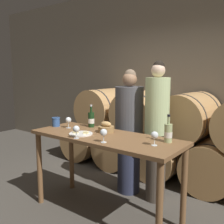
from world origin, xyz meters
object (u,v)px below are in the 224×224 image
(person_right, at_px, (157,131))
(bread_basket, at_px, (106,128))
(wine_bottle_red, at_px, (91,119))
(wine_glass_right, at_px, (155,136))
(wine_glass_left, at_px, (76,129))
(person_left, at_px, (129,132))
(tasting_table, at_px, (105,147))
(wine_glass_center, at_px, (104,133))
(blue_crock, at_px, (56,121))
(wine_glass_far_left, at_px, (68,120))
(wine_bottle_white, at_px, (168,133))
(cheese_plate, at_px, (81,134))

(person_right, distance_m, bread_basket, 0.67)
(bread_basket, bearing_deg, wine_bottle_red, 160.48)
(wine_glass_right, bearing_deg, wine_bottle_red, 165.53)
(wine_bottle_red, xyz_separation_m, wine_glass_left, (0.27, -0.54, 0.00))
(person_left, bearing_deg, tasting_table, -79.54)
(bread_basket, relative_size, wine_glass_center, 1.34)
(blue_crock, height_order, wine_glass_right, wine_glass_right)
(tasting_table, relative_size, wine_glass_left, 12.76)
(bread_basket, bearing_deg, wine_glass_right, -12.00)
(blue_crock, height_order, wine_glass_far_left, wine_glass_far_left)
(wine_glass_far_left, relative_size, wine_glass_left, 1.00)
(person_right, bearing_deg, wine_bottle_red, -149.10)
(blue_crock, bearing_deg, person_right, 31.51)
(wine_glass_center, bearing_deg, wine_glass_right, 24.52)
(wine_bottle_white, xyz_separation_m, wine_glass_right, (-0.05, -0.19, 0.00))
(bread_basket, bearing_deg, person_right, 55.62)
(cheese_plate, relative_size, wine_glass_left, 1.92)
(person_left, distance_m, bread_basket, 0.57)
(wine_bottle_white, distance_m, bread_basket, 0.78)
(person_left, height_order, cheese_plate, person_left)
(wine_glass_left, height_order, wine_glass_center, same)
(person_right, distance_m, wine_glass_center, 0.93)
(person_right, relative_size, wine_glass_left, 12.78)
(person_left, distance_m, wine_glass_right, 1.06)
(wine_bottle_white, bearing_deg, wine_glass_center, -141.71)
(blue_crock, bearing_deg, wine_glass_right, -0.97)
(wine_glass_left, bearing_deg, bread_basket, 80.18)
(wine_bottle_white, height_order, wine_glass_far_left, wine_bottle_white)
(tasting_table, bearing_deg, wine_bottle_white, 14.01)
(wine_glass_left, bearing_deg, person_left, 88.05)
(person_left, height_order, bread_basket, person_left)
(person_left, relative_size, wine_bottle_white, 5.92)
(tasting_table, relative_size, wine_bottle_red, 6.17)
(wine_glass_far_left, bearing_deg, tasting_table, -2.66)
(person_left, xyz_separation_m, cheese_plate, (-0.12, -0.81, 0.11))
(wine_glass_right, bearing_deg, cheese_plate, -173.31)
(bread_basket, distance_m, wine_glass_right, 0.74)
(blue_crock, xyz_separation_m, wine_glass_right, (1.45, -0.02, 0.04))
(blue_crock, height_order, bread_basket, bread_basket)
(bread_basket, bearing_deg, wine_bottle_white, 2.98)
(wine_bottle_red, relative_size, wine_glass_far_left, 2.07)
(person_right, xyz_separation_m, cheese_plate, (-0.54, -0.81, 0.04))
(person_right, height_order, wine_bottle_white, person_right)
(wine_bottle_white, distance_m, wine_glass_left, 0.96)
(person_left, distance_m, wine_glass_left, 0.99)
(wine_glass_left, bearing_deg, tasting_table, 61.00)
(person_left, relative_size, cheese_plate, 6.27)
(tasting_table, relative_size, wine_glass_center, 12.76)
(blue_crock, bearing_deg, cheese_plate, -12.71)
(person_left, distance_m, wine_bottle_red, 0.56)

